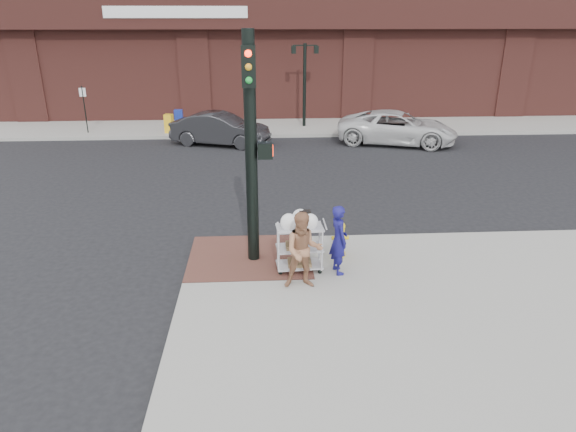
{
  "coord_description": "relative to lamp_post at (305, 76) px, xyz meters",
  "views": [
    {
      "loc": [
        -0.34,
        -9.9,
        5.37
      ],
      "look_at": [
        0.28,
        0.63,
        1.25
      ],
      "focal_mm": 32.0,
      "sensor_mm": 36.0,
      "label": 1
    }
  ],
  "objects": [
    {
      "name": "brick_curb_ramp",
      "position": [
        -2.6,
        -15.1,
        -2.46
      ],
      "size": [
        2.8,
        2.4,
        0.01
      ],
      "primitive_type": "cube",
      "color": "#562C28",
      "rests_on": "sidewalk_near"
    },
    {
      "name": "sidewalk_far",
      "position": [
        10.5,
        16.0,
        -2.54
      ],
      "size": [
        65.0,
        36.0,
        0.15
      ],
      "primitive_type": "cube",
      "color": "gray",
      "rests_on": "ground"
    },
    {
      "name": "ground",
      "position": [
        -2.0,
        -16.0,
        -2.62
      ],
      "size": [
        220.0,
        220.0,
        0.0
      ],
      "primitive_type": "plane",
      "color": "black",
      "rests_on": "ground"
    },
    {
      "name": "parking_sign",
      "position": [
        -10.5,
        -1.0,
        -1.37
      ],
      "size": [
        0.05,
        0.05,
        2.2
      ],
      "primitive_type": "cylinder",
      "color": "black",
      "rests_on": "sidewalk_far"
    },
    {
      "name": "lamp_post",
      "position": [
        0.0,
        0.0,
        0.0
      ],
      "size": [
        1.32,
        0.22,
        4.0
      ],
      "color": "black",
      "rests_on": "sidewalk_far"
    },
    {
      "name": "woman_blue",
      "position": [
        -0.67,
        -15.97,
        -1.7
      ],
      "size": [
        0.48,
        0.63,
        1.54
      ],
      "primitive_type": "imported",
      "rotation": [
        0.0,
        0.0,
        1.79
      ],
      "color": "navy",
      "rests_on": "sidewalk_near"
    },
    {
      "name": "fire_hydrant",
      "position": [
        -0.5,
        -15.16,
        -2.04
      ],
      "size": [
        0.4,
        0.28,
        0.85
      ],
      "color": "gold",
      "rests_on": "sidewalk_near"
    },
    {
      "name": "newsbox_blue",
      "position": [
        -6.22,
        -0.45,
        -1.99
      ],
      "size": [
        0.42,
        0.38,
        0.95
      ],
      "primitive_type": "cube",
      "rotation": [
        0.0,
        0.0,
        0.05
      ],
      "color": "navy",
      "rests_on": "sidewalk_far"
    },
    {
      "name": "sedan_dark",
      "position": [
        -4.02,
        -3.26,
        -1.91
      ],
      "size": [
        4.56,
        2.79,
        1.42
      ],
      "primitive_type": "imported",
      "rotation": [
        0.0,
        0.0,
        1.25
      ],
      "color": "black",
      "rests_on": "ground"
    },
    {
      "name": "newsbox_yellow",
      "position": [
        -6.58,
        -1.27,
        -2.03
      ],
      "size": [
        0.44,
        0.41,
        0.88
      ],
      "primitive_type": "cube",
      "rotation": [
        0.0,
        0.0,
        -0.24
      ],
      "color": "yellow",
      "rests_on": "sidewalk_far"
    },
    {
      "name": "utility_cart",
      "position": [
        -1.5,
        -15.82,
        -1.84
      ],
      "size": [
        1.03,
        0.62,
        1.38
      ],
      "color": "#B0B0B5",
      "rests_on": "sidewalk_near"
    },
    {
      "name": "minivan_white",
      "position": [
        3.87,
        -3.49,
        -1.89
      ],
      "size": [
        5.69,
        3.87,
        1.45
      ],
      "primitive_type": "imported",
      "rotation": [
        0.0,
        0.0,
        1.26
      ],
      "color": "silver",
      "rests_on": "ground"
    },
    {
      "name": "pedestrian_tan",
      "position": [
        -1.48,
        -16.57,
        -1.66
      ],
      "size": [
        0.79,
        0.61,
        1.62
      ],
      "primitive_type": "imported",
      "rotation": [
        0.0,
        0.0,
        0.0
      ],
      "color": "#9A6748",
      "rests_on": "sidewalk_near"
    },
    {
      "name": "traffic_signal_pole",
      "position": [
        -2.48,
        -15.23,
        0.21
      ],
      "size": [
        0.61,
        0.51,
        5.0
      ],
      "color": "black",
      "rests_on": "sidewalk_near"
    }
  ]
}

